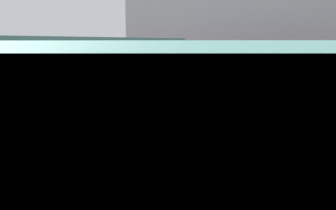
{
  "coord_description": "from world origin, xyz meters",
  "views": [
    {
      "loc": [
        4.33,
        -8.02,
        4.04
      ],
      "look_at": [
        -0.02,
        4.26,
        1.69
      ],
      "focal_mm": 38.59,
      "sensor_mm": 36.0,
      "label": 1
    }
  ],
  "objects_px": {
    "platform_sign": "(298,91)",
    "commuter_train": "(178,99)",
    "platform_bench": "(242,170)",
    "passenger_near_bench": "(41,99)"
  },
  "relations": [
    {
      "from": "platform_sign",
      "to": "platform_bench",
      "type": "bearing_deg",
      "value": -105.09
    },
    {
      "from": "platform_bench",
      "to": "passenger_near_bench",
      "type": "bearing_deg",
      "value": 154.37
    },
    {
      "from": "platform_sign",
      "to": "passenger_near_bench",
      "type": "relative_size",
      "value": 1.27
    },
    {
      "from": "commuter_train",
      "to": "platform_bench",
      "type": "bearing_deg",
      "value": -61.98
    },
    {
      "from": "platform_sign",
      "to": "commuter_train",
      "type": "bearing_deg",
      "value": 148.68
    },
    {
      "from": "commuter_train",
      "to": "platform_sign",
      "type": "distance_m",
      "value": 5.27
    },
    {
      "from": "platform_bench",
      "to": "platform_sign",
      "type": "height_order",
      "value": "platform_sign"
    },
    {
      "from": "commuter_train",
      "to": "passenger_near_bench",
      "type": "relative_size",
      "value": 7.46
    },
    {
      "from": "commuter_train",
      "to": "platform_sign",
      "type": "xyz_separation_m",
      "value": [
        4.44,
        -2.7,
        0.9
      ]
    },
    {
      "from": "commuter_train",
      "to": "platform_sign",
      "type": "bearing_deg",
      "value": -31.32
    }
  ]
}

